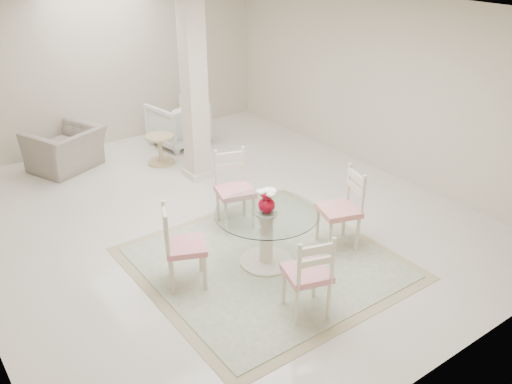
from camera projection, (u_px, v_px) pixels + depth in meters
ground at (216, 217)px, 7.31m from camera, size 7.00×7.00×0.00m
room_shell at (211, 82)px, 6.48m from camera, size 6.02×7.02×2.71m
column at (194, 92)px, 7.91m from camera, size 0.30×0.30×2.70m
area_rug at (266, 263)px, 6.32m from camera, size 2.79×2.79×0.02m
dining_table at (266, 238)px, 6.17m from camera, size 1.17×1.17×0.68m
red_vase at (267, 200)px, 5.95m from camera, size 0.22×0.21×0.29m
dining_chair_east at (345, 203)px, 6.43m from camera, size 0.55×0.55×1.10m
dining_chair_north at (233, 183)px, 6.90m from camera, size 0.55×0.55×1.12m
dining_chair_west at (179, 241)px, 5.72m from camera, size 0.55×0.55×1.05m
dining_chair_south at (310, 270)px, 5.24m from camera, size 0.52×0.52×1.05m
recliner_taupe at (66, 149)px, 8.62m from camera, size 1.31×1.24×0.67m
armchair_white at (178, 123)px, 9.55m from camera, size 0.96×0.98×0.78m
side_table at (161, 150)px, 8.87m from camera, size 0.46×0.46×0.48m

